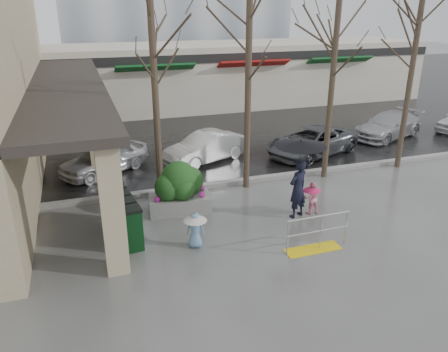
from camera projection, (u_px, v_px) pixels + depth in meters
ground at (253, 237)px, 12.73m from camera, size 120.00×120.00×0.00m
street_asphalt at (140, 97)px, 32.14m from camera, size 120.00×36.00×0.01m
curb at (212, 185)px, 16.23m from camera, size 120.00×0.30×0.15m
canopy_slab at (64, 79)px, 17.04m from camera, size 2.80×18.00×0.25m
pillar_front at (112, 208)px, 10.49m from camera, size 0.55×0.55×3.50m
pillar_back at (96, 137)px, 16.22m from camera, size 0.55×0.55×3.50m
storefront_row at (178, 76)px, 28.45m from camera, size 34.00×6.74×4.00m
handrail at (316, 237)px, 11.94m from camera, size 1.90×0.50×1.03m
tree_west at (153, 48)px, 13.46m from camera, size 3.20×3.20×6.80m
tree_midwest at (249, 40)px, 14.36m from camera, size 3.20×3.20×7.00m
tree_mideast at (335, 49)px, 15.49m from camera, size 3.20×3.20×6.50m
tree_east at (418, 32)px, 16.34m from camera, size 3.20×3.20×7.20m
woman at (299, 170)px, 13.40m from camera, size 1.59×1.59×2.57m
child_pink at (311, 196)px, 13.98m from camera, size 0.61×0.61×1.07m
child_blue at (195, 226)px, 11.98m from camera, size 0.66×0.66×1.04m
planter at (180, 188)px, 14.03m from camera, size 2.08×1.24×1.72m
news_boxes at (125, 216)px, 12.60m from camera, size 0.77×2.29×1.26m
car_a at (104, 158)px, 17.42m from camera, size 3.92×3.22×1.26m
car_b at (206, 147)px, 18.68m from camera, size 4.04×2.71×1.26m
car_c at (312, 141)px, 19.54m from camera, size 4.98×3.54×1.26m
car_d at (388, 125)px, 22.15m from camera, size 4.69×3.19×1.26m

